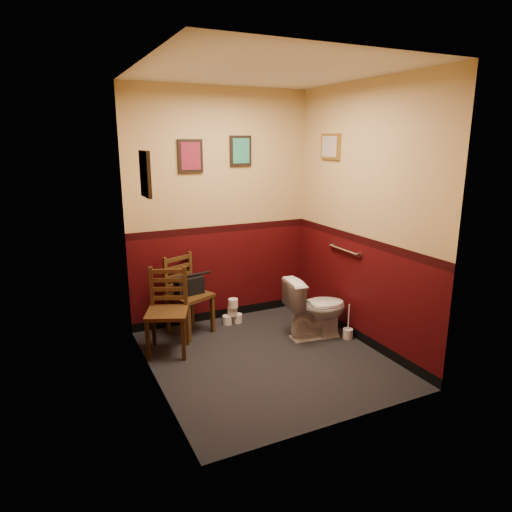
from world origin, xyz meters
The scene contains 17 objects.
floor centered at (0.00, 0.00, 0.00)m, with size 2.20×2.40×0.00m, color black.
ceiling centered at (0.00, 0.00, 2.70)m, with size 2.20×2.40×0.00m, color silver.
wall_back centered at (0.00, 1.20, 1.35)m, with size 2.20×2.70×0.00m, color #380609.
wall_front centered at (0.00, -1.20, 1.35)m, with size 2.20×2.70×0.00m, color #380609.
wall_left centered at (-1.10, 0.00, 1.35)m, with size 2.40×2.70×0.00m, color #380609.
wall_right centered at (1.10, 0.00, 1.35)m, with size 2.40×2.70×0.00m, color #380609.
grab_bar centered at (1.07, 0.25, 0.95)m, with size 0.05×0.56×0.06m.
framed_print_back_a centered at (-0.35, 1.18, 1.95)m, with size 0.28×0.04×0.36m.
framed_print_back_b centered at (0.25, 1.18, 2.00)m, with size 0.26×0.04×0.34m.
framed_print_left centered at (-1.08, 0.10, 1.85)m, with size 0.04×0.30×0.38m.
framed_print_right centered at (1.08, 0.60, 2.05)m, with size 0.04×0.34×0.28m.
toilet centered at (0.72, 0.23, 0.33)m, with size 0.38×0.68×0.67m, color white.
toilet_brush centered at (1.02, 0.04, 0.06)m, with size 0.11×0.11×0.40m.
chair_left centered at (-0.83, 0.59, 0.43)m, with size 0.53×0.53×0.87m.
chair_right centered at (-0.51, 0.97, 0.44)m, with size 0.54×0.54×0.88m.
handbag centered at (-0.49, 0.93, 0.56)m, with size 0.33×0.20×0.22m.
tp_stack centered at (0.03, 0.97, 0.13)m, with size 0.24×0.15×0.32m.
Camera 1 is at (-1.90, -3.72, 2.13)m, focal length 32.00 mm.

